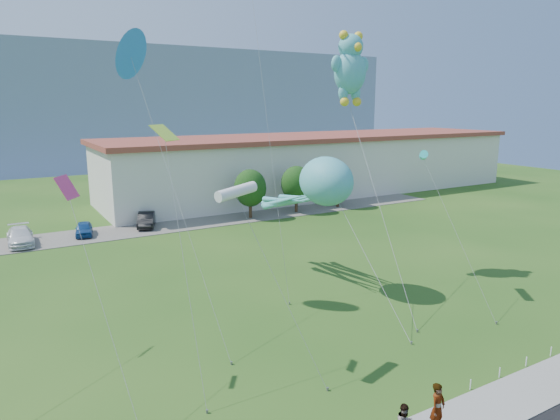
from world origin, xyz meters
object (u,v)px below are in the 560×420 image
object	(u,v)px
warehouse	(319,164)
octopus_kite	(316,189)
teddy_bear_kite	(350,67)
parked_car_blue	(84,229)
parked_car_black	(146,220)
parked_car_white	(20,236)
pedestrian_left	(438,408)

from	to	relation	value
warehouse	octopus_kite	world-z (taller)	octopus_kite
octopus_kite	teddy_bear_kite	world-z (taller)	teddy_bear_kite
warehouse	parked_car_blue	xyz separation A→B (m)	(-33.27, -8.71, -3.43)
warehouse	octopus_kite	size ratio (longest dim) A/B	4.04
parked_car_blue	parked_car_black	distance (m)	6.16
warehouse	parked_car_white	size ratio (longest dim) A/B	11.74
parked_car_blue	octopus_kite	world-z (taller)	octopus_kite
warehouse	parked_car_black	bearing A→B (deg)	-162.94
parked_car_blue	parked_car_black	xyz separation A→B (m)	(6.15, 0.38, 0.11)
warehouse	parked_car_blue	world-z (taller)	warehouse
warehouse	octopus_kite	xyz separation A→B (m)	(-21.82, -31.29, 2.79)
parked_car_white	pedestrian_left	bearing A→B (deg)	-71.26
parked_car_white	teddy_bear_kite	world-z (taller)	teddy_bear_kite
pedestrian_left	parked_car_blue	distance (m)	38.55
parked_car_black	octopus_kite	size ratio (longest dim) A/B	0.30
octopus_kite	teddy_bear_kite	bearing A→B (deg)	23.86
warehouse	pedestrian_left	bearing A→B (deg)	-119.72
parked_car_blue	teddy_bear_kite	size ratio (longest dim) A/B	0.21
pedestrian_left	teddy_bear_kite	distance (m)	23.70
warehouse	pedestrian_left	xyz separation A→B (m)	(-26.65, -46.69, -3.02)
pedestrian_left	octopus_kite	distance (m)	17.15
parked_car_black	octopus_kite	world-z (taller)	octopus_kite
teddy_bear_kite	octopus_kite	bearing A→B (deg)	-156.14
pedestrian_left	parked_car_blue	xyz separation A→B (m)	(-6.62, 37.98, -0.41)
parked_car_white	parked_car_blue	bearing A→B (deg)	6.29
parked_car_white	parked_car_black	xyz separation A→B (m)	(11.62, 0.91, -0.01)
teddy_bear_kite	parked_car_white	bearing A→B (deg)	135.70
pedestrian_left	parked_car_black	world-z (taller)	pedestrian_left
parked_car_white	teddy_bear_kite	distance (m)	32.37
octopus_kite	teddy_bear_kite	distance (m)	9.11
parked_car_white	octopus_kite	distance (m)	28.47
pedestrian_left	parked_car_black	bearing A→B (deg)	76.74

